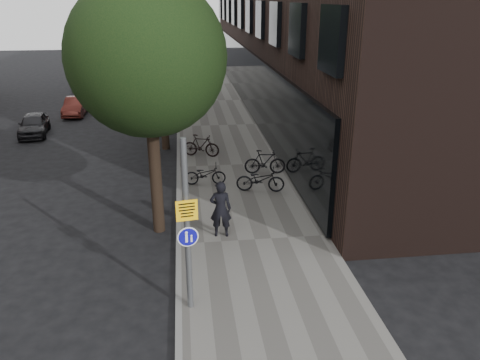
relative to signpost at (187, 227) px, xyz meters
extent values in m
plane|color=black|center=(1.72, -0.35, -2.18)|extent=(120.00, 120.00, 0.00)
cube|color=#64625D|center=(1.97, 9.65, -2.12)|extent=(4.50, 60.00, 0.12)
cube|color=slate|center=(-0.28, 9.65, -2.11)|extent=(0.15, 60.00, 0.13)
cylinder|color=black|center=(-0.88, 4.15, -0.58)|extent=(0.36, 0.36, 3.20)
sphere|color=black|center=(-0.88, 4.15, 3.12)|extent=(4.40, 4.40, 4.40)
sphere|color=black|center=(-0.48, 4.95, 2.12)|extent=(2.64, 2.64, 2.64)
cylinder|color=black|center=(-0.88, 12.65, -0.58)|extent=(0.36, 0.36, 3.20)
sphere|color=black|center=(-0.88, 12.65, 3.12)|extent=(5.00, 5.00, 5.00)
sphere|color=black|center=(-0.48, 13.45, 2.12)|extent=(3.00, 3.00, 3.00)
cylinder|color=black|center=(-0.88, 21.65, -0.58)|extent=(0.36, 0.36, 3.20)
sphere|color=black|center=(-0.88, 21.65, 3.12)|extent=(5.00, 5.00, 5.00)
sphere|color=black|center=(-0.48, 22.45, 2.12)|extent=(3.00, 3.00, 3.00)
cylinder|color=#595B5E|center=(0.00, 0.00, -0.02)|extent=(0.14, 0.14, 4.08)
cube|color=yellow|center=(0.00, 0.00, 0.43)|extent=(0.47, 0.10, 0.47)
cylinder|color=#0F0D92|center=(0.00, 0.00, -0.20)|extent=(0.41, 0.08, 0.42)
cylinder|color=white|center=(0.00, 0.00, -0.20)|extent=(0.47, 0.09, 0.47)
imported|color=black|center=(1.00, 3.36, -1.18)|extent=(0.68, 0.48, 1.75)
imported|color=black|center=(2.73, 6.61, -1.59)|extent=(1.86, 0.95, 0.93)
imported|color=black|center=(3.22, 8.42, -1.56)|extent=(1.71, 0.65, 1.00)
imported|color=black|center=(0.75, 7.54, -1.65)|extent=(1.60, 0.64, 0.82)
imported|color=black|center=(0.75, 10.95, -1.56)|extent=(1.73, 0.99, 1.00)
imported|color=black|center=(-7.82, 15.98, -1.61)|extent=(1.76, 3.48, 1.14)
imported|color=#581F19|center=(-6.53, 20.33, -1.64)|extent=(1.16, 3.29, 1.08)
imported|color=black|center=(-7.45, 29.15, -1.53)|extent=(2.43, 4.70, 1.30)
camera|label=1|loc=(0.04, -9.14, 4.67)|focal=35.00mm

